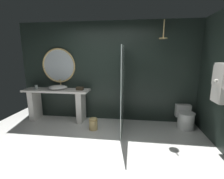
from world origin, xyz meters
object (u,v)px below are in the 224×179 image
at_px(tissue_box, 80,88).
at_px(rain_shower_head, 163,36).
at_px(round_wall_mirror, 59,66).
at_px(hanging_bathrobe, 220,81).
at_px(tumbler_cup, 36,87).
at_px(toilet, 185,118).
at_px(vessel_sink, 58,87).
at_px(waste_bin, 93,124).

distance_m(tissue_box, rain_shower_head, 2.36).
xyz_separation_m(round_wall_mirror, hanging_bathrobe, (3.55, -1.10, -0.19)).
relative_size(tumbler_cup, hanging_bathrobe, 0.13).
relative_size(tissue_box, toilet, 0.30).
distance_m(tumbler_cup, tissue_box, 1.23).
height_order(vessel_sink, round_wall_mirror, round_wall_mirror).
bearing_deg(rain_shower_head, waste_bin, -169.11).
distance_m(vessel_sink, toilet, 3.35).
xyz_separation_m(vessel_sink, hanging_bathrobe, (3.53, -0.90, 0.37)).
xyz_separation_m(hanging_bathrobe, waste_bin, (-2.46, 0.43, -1.14)).
bearing_deg(tissue_box, hanging_bathrobe, -16.64).
relative_size(vessel_sink, toilet, 0.88).
height_order(vessel_sink, toilet, vessel_sink).
bearing_deg(toilet, rain_shower_head, -169.14).
xyz_separation_m(round_wall_mirror, waste_bin, (1.10, -0.67, -1.33)).
relative_size(vessel_sink, tumbler_cup, 5.13).
xyz_separation_m(tissue_box, waste_bin, (0.45, -0.44, -0.75)).
height_order(tumbler_cup, rain_shower_head, rain_shower_head).
distance_m(tumbler_cup, toilet, 3.95).
height_order(round_wall_mirror, toilet, round_wall_mirror).
xyz_separation_m(rain_shower_head, waste_bin, (-1.55, -0.30, -2.01)).
xyz_separation_m(vessel_sink, waste_bin, (1.07, -0.48, -0.76)).
xyz_separation_m(tumbler_cup, hanging_bathrobe, (4.14, -0.89, 0.38)).
relative_size(vessel_sink, waste_bin, 1.72).
bearing_deg(vessel_sink, tissue_box, -3.34).
bearing_deg(rain_shower_head, tissue_box, 175.93).
bearing_deg(tissue_box, vessel_sink, 176.66).
distance_m(round_wall_mirror, hanging_bathrobe, 3.72).
bearing_deg(rain_shower_head, round_wall_mirror, 171.98).
height_order(vessel_sink, rain_shower_head, rain_shower_head).
height_order(tumbler_cup, toilet, tumbler_cup).
relative_size(vessel_sink, rain_shower_head, 1.28).
height_order(round_wall_mirror, hanging_bathrobe, round_wall_mirror).
distance_m(tissue_box, round_wall_mirror, 0.89).
relative_size(tumbler_cup, waste_bin, 0.34).
bearing_deg(tissue_box, tumbler_cup, 178.88).
height_order(tissue_box, toilet, tissue_box).
height_order(tumbler_cup, round_wall_mirror, round_wall_mirror).
relative_size(tissue_box, round_wall_mirror, 0.19).
height_order(hanging_bathrobe, toilet, hanging_bathrobe).
bearing_deg(tissue_box, waste_bin, -44.35).
bearing_deg(tumbler_cup, hanging_bathrobe, -12.18).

